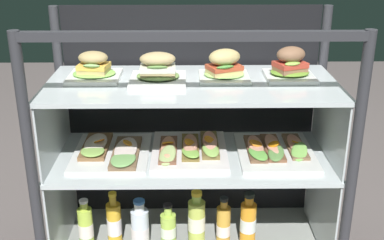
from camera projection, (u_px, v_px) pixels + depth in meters
case_frame at (192, 121)px, 2.00m from camera, size 1.12×0.52×0.96m
riser_lower_tier at (192, 201)px, 2.00m from camera, size 1.05×0.45×0.37m
shelf_lower_glass at (192, 158)px, 1.93m from camera, size 1.06×0.47×0.02m
riser_upper_tier at (192, 122)px, 1.87m from camera, size 1.05×0.45×0.28m
shelf_upper_glass at (192, 84)px, 1.82m from camera, size 1.06×0.47×0.02m
plated_roll_sandwich_mid_right at (94, 69)px, 1.84m from camera, size 0.19×0.19×0.11m
plated_roll_sandwich_near_right_corner at (158, 71)px, 1.80m from camera, size 0.20×0.20×0.11m
plated_roll_sandwich_far_right at (224, 67)px, 1.84m from camera, size 0.18×0.18×0.11m
plated_roll_sandwich_right_of_center at (290, 67)px, 1.84m from camera, size 0.18×0.18×0.12m
open_sandwich_tray_far_right at (112, 151)px, 1.92m from camera, size 0.29×0.36×0.06m
open_sandwich_tray_mid_left at (190, 149)px, 1.94m from camera, size 0.29×0.35×0.07m
open_sandwich_tray_left_of_center at (275, 150)px, 1.93m from camera, size 0.29×0.35×0.06m
juice_bottle_near_post at (86, 227)px, 2.00m from camera, size 0.06×0.06×0.22m
juice_bottle_back_center at (114, 223)px, 2.03m from camera, size 0.06×0.06×0.23m
juice_bottle_front_left_end at (140, 228)px, 2.01m from camera, size 0.07×0.07×0.21m
juice_bottle_front_middle at (168, 229)px, 2.01m from camera, size 0.06×0.06×0.19m
juice_bottle_front_right_end at (197, 221)px, 2.02m from camera, size 0.07×0.07×0.24m
juice_bottle_front_second at (223, 224)px, 2.04m from camera, size 0.06×0.06×0.20m
juice_bottle_back_left at (248, 223)px, 2.02m from camera, size 0.07×0.07×0.23m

